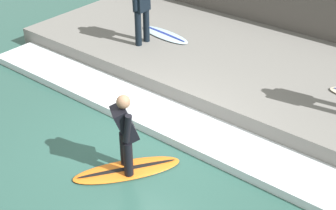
{
  "coord_description": "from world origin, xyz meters",
  "views": [
    {
      "loc": [
        -5.16,
        -4.77,
        5.46
      ],
      "look_at": [
        0.82,
        0.0,
        0.7
      ],
      "focal_mm": 50.0,
      "sensor_mm": 36.0,
      "label": 1
    }
  ],
  "objects_px": {
    "surfboard_riding": "(127,170)",
    "surfer_waiting_near": "(142,7)",
    "surfer_riding": "(125,130)",
    "surfboard_waiting_near": "(165,35)"
  },
  "relations": [
    {
      "from": "surfer_riding",
      "to": "surfer_waiting_near",
      "type": "distance_m",
      "value": 4.52
    },
    {
      "from": "surfboard_riding",
      "to": "surfer_waiting_near",
      "type": "distance_m",
      "value": 4.71
    },
    {
      "from": "surfboard_riding",
      "to": "surfer_waiting_near",
      "type": "xyz_separation_m",
      "value": [
        3.56,
        2.73,
        1.42
      ]
    },
    {
      "from": "surfer_riding",
      "to": "surfboard_waiting_near",
      "type": "relative_size",
      "value": 0.91
    },
    {
      "from": "surfboard_riding",
      "to": "surfer_riding",
      "type": "distance_m",
      "value": 0.88
    },
    {
      "from": "surfer_waiting_near",
      "to": "surfer_riding",
      "type": "bearing_deg",
      "value": -142.52
    },
    {
      "from": "surfboard_riding",
      "to": "surfer_riding",
      "type": "height_order",
      "value": "surfer_riding"
    },
    {
      "from": "surfer_riding",
      "to": "surfer_waiting_near",
      "type": "bearing_deg",
      "value": 37.48
    },
    {
      "from": "surfboard_riding",
      "to": "surfboard_waiting_near",
      "type": "relative_size",
      "value": 1.16
    },
    {
      "from": "surfer_riding",
      "to": "surfboard_waiting_near",
      "type": "bearing_deg",
      "value": 31.1
    }
  ]
}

